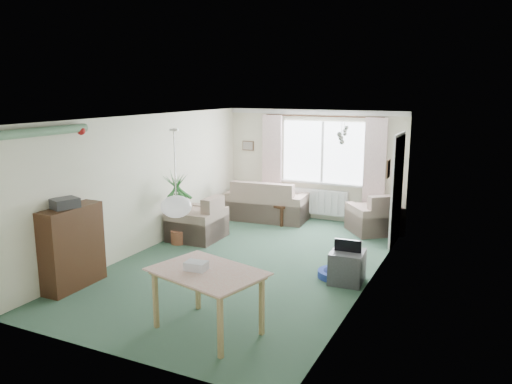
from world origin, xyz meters
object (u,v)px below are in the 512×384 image
at_px(houseplant, 177,209).
at_px(dining_table, 208,302).
at_px(armchair_corner, 374,212).
at_px(armchair_left, 197,217).
at_px(coffee_table, 273,211).
at_px(sofa, 267,200).
at_px(pet_bed, 335,274).
at_px(bookshelf, 72,247).
at_px(tv_cube, 347,267).

xyz_separation_m(houseplant, dining_table, (2.27, -2.71, -0.30)).
distance_m(armchair_corner, dining_table, 5.12).
bearing_deg(armchair_corner, armchair_left, -5.69).
height_order(coffee_table, houseplant, houseplant).
bearing_deg(sofa, armchair_corner, 174.40).
relative_size(sofa, pet_bed, 3.30).
relative_size(armchair_corner, houseplant, 0.68).
bearing_deg(bookshelf, armchair_corner, 54.23).
bearing_deg(dining_table, sofa, 106.59).
height_order(armchair_corner, armchair_left, armchair_left).
height_order(armchair_left, bookshelf, bookshelf).
bearing_deg(coffee_table, dining_table, -75.12).
distance_m(houseplant, dining_table, 3.55).
relative_size(houseplant, dining_table, 1.14).
height_order(armchair_left, houseplant, houseplant).
relative_size(bookshelf, pet_bed, 2.25).
distance_m(bookshelf, tv_cube, 4.02).
bearing_deg(bookshelf, tv_cube, 27.32).
distance_m(sofa, pet_bed, 3.65).
distance_m(sofa, armchair_left, 2.02).
height_order(sofa, armchair_corner, sofa).
distance_m(sofa, coffee_table, 0.31).
xyz_separation_m(sofa, bookshelf, (-0.95, -4.74, 0.16)).
relative_size(coffee_table, bookshelf, 0.80).
distance_m(bookshelf, houseplant, 2.38).
bearing_deg(pet_bed, armchair_left, 164.75).
height_order(armchair_corner, bookshelf, bookshelf).
height_order(armchair_corner, coffee_table, armchair_corner).
bearing_deg(tv_cube, dining_table, -119.51).
bearing_deg(bookshelf, dining_table, -8.38).
bearing_deg(armchair_corner, coffee_table, -36.16).
xyz_separation_m(sofa, armchair_corner, (2.37, -0.02, -0.03)).
bearing_deg(armchair_corner, pet_bed, 51.90).
relative_size(armchair_corner, coffee_table, 0.95).
bearing_deg(dining_table, armchair_corner, 80.39).
distance_m(bookshelf, dining_table, 2.49).
bearing_deg(pet_bed, sofa, 130.89).
xyz_separation_m(coffee_table, dining_table, (1.32, -4.97, 0.15)).
bearing_deg(tv_cube, sofa, 128.68).
relative_size(armchair_left, houseplant, 0.70).
bearing_deg(sofa, tv_cube, 127.19).
distance_m(armchair_left, houseplant, 0.52).
bearing_deg(armchair_left, houseplant, -20.59).
xyz_separation_m(coffee_table, houseplant, (-0.95, -2.26, 0.46)).
relative_size(coffee_table, pet_bed, 1.80).
xyz_separation_m(sofa, houseplant, (-0.76, -2.37, 0.23)).
bearing_deg(pet_bed, dining_table, -110.39).
relative_size(sofa, armchair_corner, 1.93).
xyz_separation_m(bookshelf, houseplant, (0.19, 2.37, 0.07)).
bearing_deg(coffee_table, tv_cube, -48.91).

